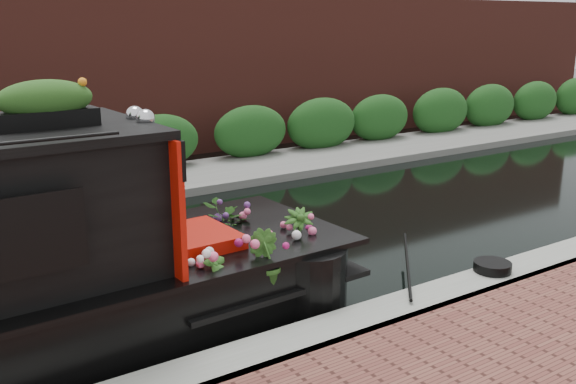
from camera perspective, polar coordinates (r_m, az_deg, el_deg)
ground at (r=9.31m, az=-11.36°, el=-6.25°), size 80.00×80.00×0.00m
near_bank_coping at (r=6.65m, az=0.06°, el=-15.01°), size 40.00×0.60×0.50m
far_bank_path at (r=13.13m, az=-18.45°, el=-0.49°), size 40.00×2.40×0.34m
far_hedge at (r=13.97m, az=-19.45°, el=0.33°), size 40.00×1.10×2.80m
far_brick_wall at (r=15.97m, az=-21.38°, el=1.91°), size 40.00×1.00×8.00m
rope_fender at (r=8.50m, az=3.04°, el=-6.77°), size 0.36×0.45×0.36m
coiled_mooring_rope at (r=8.58m, az=17.72°, el=-6.33°), size 0.47×0.47×0.12m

